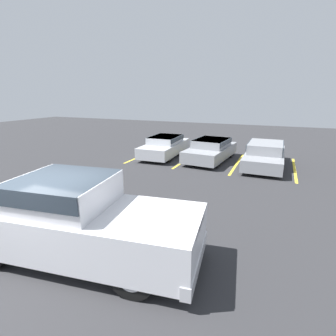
{
  "coord_description": "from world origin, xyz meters",
  "views": [
    {
      "loc": [
        4.59,
        -3.42,
        3.59
      ],
      "look_at": [
        1.0,
        5.03,
        1.0
      ],
      "focal_mm": 28.0,
      "sensor_mm": 36.0,
      "label": 1
    }
  ],
  "objects_px": {
    "parked_sedan_a": "(165,145)",
    "parked_sedan_c": "(265,154)",
    "pickup_truck": "(79,220)",
    "parked_sedan_b": "(211,149)"
  },
  "relations": [
    {
      "from": "pickup_truck",
      "to": "parked_sedan_b",
      "type": "height_order",
      "value": "pickup_truck"
    },
    {
      "from": "pickup_truck",
      "to": "parked_sedan_c",
      "type": "relative_size",
      "value": 1.23
    },
    {
      "from": "pickup_truck",
      "to": "parked_sedan_b",
      "type": "relative_size",
      "value": 1.28
    },
    {
      "from": "parked_sedan_a",
      "to": "parked_sedan_c",
      "type": "xyz_separation_m",
      "value": [
        5.65,
        -0.1,
        0.01
      ]
    },
    {
      "from": "parked_sedan_c",
      "to": "pickup_truck",
      "type": "bearing_deg",
      "value": -17.97
    },
    {
      "from": "parked_sedan_a",
      "to": "parked_sedan_c",
      "type": "distance_m",
      "value": 5.65
    },
    {
      "from": "pickup_truck",
      "to": "parked_sedan_a",
      "type": "height_order",
      "value": "pickup_truck"
    },
    {
      "from": "pickup_truck",
      "to": "parked_sedan_a",
      "type": "xyz_separation_m",
      "value": [
        -2.34,
        10.07,
        -0.29
      ]
    },
    {
      "from": "parked_sedan_c",
      "to": "parked_sedan_a",
      "type": "bearing_deg",
      "value": -90.62
    },
    {
      "from": "parked_sedan_a",
      "to": "parked_sedan_c",
      "type": "height_order",
      "value": "parked_sedan_c"
    }
  ]
}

